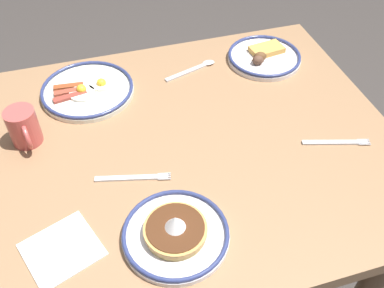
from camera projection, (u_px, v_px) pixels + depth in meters
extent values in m
plane|color=#3C3632|center=(177.00, 278.00, 1.68)|extent=(6.00, 6.00, 0.00)
cube|color=#946C4A|center=(171.00, 151.00, 1.18)|extent=(1.22, 0.94, 0.04)
cylinder|color=brown|center=(271.00, 126.00, 1.78)|extent=(0.07, 0.07, 0.69)
cylinder|color=brown|center=(14.00, 180.00, 1.58)|extent=(0.07, 0.07, 0.69)
cylinder|color=brown|center=(370.00, 285.00, 1.30)|extent=(0.07, 0.07, 0.69)
cylinder|color=silver|center=(88.00, 91.00, 1.31)|extent=(0.28, 0.28, 0.01)
torus|color=navy|center=(87.00, 88.00, 1.30)|extent=(0.27, 0.27, 0.01)
cylinder|color=white|center=(101.00, 83.00, 1.32)|extent=(0.08, 0.08, 0.01)
sphere|color=yellow|center=(101.00, 83.00, 1.31)|extent=(0.03, 0.03, 0.03)
cylinder|color=white|center=(82.00, 93.00, 1.29)|extent=(0.08, 0.08, 0.01)
sphere|color=yellow|center=(81.00, 89.00, 1.29)|extent=(0.03, 0.03, 0.03)
cube|color=#964222|center=(68.00, 86.00, 1.31)|extent=(0.09, 0.03, 0.01)
cube|color=#9F4330|center=(69.00, 91.00, 1.29)|extent=(0.09, 0.02, 0.01)
cube|color=#993B2F|center=(70.00, 97.00, 1.28)|extent=(0.10, 0.04, 0.01)
cylinder|color=white|center=(264.00, 58.00, 1.43)|extent=(0.24, 0.24, 0.01)
torus|color=navy|center=(264.00, 55.00, 1.43)|extent=(0.24, 0.24, 0.01)
cube|color=gold|center=(267.00, 49.00, 1.44)|extent=(0.12, 0.08, 0.02)
ellipsoid|color=brown|center=(259.00, 59.00, 1.40)|extent=(0.03, 0.02, 0.02)
ellipsoid|color=brown|center=(260.00, 57.00, 1.40)|extent=(0.04, 0.03, 0.03)
ellipsoid|color=brown|center=(258.00, 60.00, 1.39)|extent=(0.04, 0.03, 0.03)
ellipsoid|color=brown|center=(258.00, 60.00, 1.39)|extent=(0.04, 0.03, 0.03)
cylinder|color=white|center=(176.00, 236.00, 0.96)|extent=(0.24, 0.24, 0.01)
torus|color=navy|center=(176.00, 233.00, 0.95)|extent=(0.24, 0.24, 0.01)
cylinder|color=tan|center=(176.00, 232.00, 0.95)|extent=(0.14, 0.14, 0.01)
cylinder|color=#DA9C4F|center=(175.00, 229.00, 0.94)|extent=(0.14, 0.14, 0.01)
cylinder|color=#4C2814|center=(175.00, 227.00, 0.94)|extent=(0.13, 0.13, 0.00)
cone|color=white|center=(175.00, 222.00, 0.92)|extent=(0.05, 0.05, 0.03)
cylinder|color=#BF4C47|center=(23.00, 127.00, 1.14)|extent=(0.08, 0.08, 0.10)
torus|color=#BF4C47|center=(27.00, 136.00, 1.12)|extent=(0.02, 0.07, 0.07)
cylinder|color=brown|center=(20.00, 117.00, 1.12)|extent=(0.07, 0.07, 0.01)
cube|color=white|center=(62.00, 250.00, 0.94)|extent=(0.19, 0.18, 0.00)
cube|color=silver|center=(335.00, 142.00, 1.17)|extent=(0.17, 0.06, 0.01)
cube|color=silver|center=(365.00, 144.00, 1.16)|extent=(0.03, 0.01, 0.00)
cube|color=silver|center=(364.00, 143.00, 1.16)|extent=(0.03, 0.01, 0.00)
cube|color=silver|center=(364.00, 141.00, 1.17)|extent=(0.03, 0.01, 0.00)
cube|color=silver|center=(363.00, 140.00, 1.17)|extent=(0.03, 0.01, 0.00)
cube|color=silver|center=(131.00, 178.00, 1.08)|extent=(0.18, 0.06, 0.01)
cube|color=silver|center=(164.00, 179.00, 1.08)|extent=(0.03, 0.01, 0.00)
cube|color=silver|center=(164.00, 177.00, 1.08)|extent=(0.03, 0.01, 0.00)
cube|color=silver|center=(164.00, 175.00, 1.08)|extent=(0.03, 0.01, 0.00)
cube|color=silver|center=(164.00, 174.00, 1.09)|extent=(0.03, 0.01, 0.00)
cube|color=silver|center=(189.00, 71.00, 1.39)|extent=(0.17, 0.07, 0.01)
ellipsoid|color=silver|center=(208.00, 63.00, 1.42)|extent=(0.04, 0.03, 0.01)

